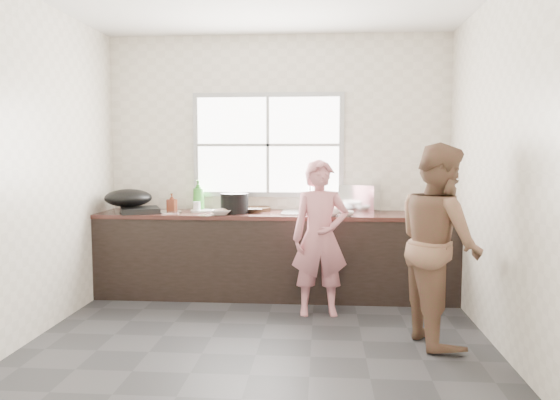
# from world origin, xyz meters

# --- Properties ---
(floor) EXTENTS (3.60, 3.20, 0.01)m
(floor) POSITION_xyz_m (0.00, 0.00, -0.01)
(floor) COLOR #2B2B2D
(floor) RESTS_ON ground
(wall_back) EXTENTS (3.60, 0.01, 2.70)m
(wall_back) POSITION_xyz_m (0.00, 1.60, 1.35)
(wall_back) COLOR beige
(wall_back) RESTS_ON ground
(wall_left) EXTENTS (0.01, 3.20, 2.70)m
(wall_left) POSITION_xyz_m (-1.80, 0.00, 1.35)
(wall_left) COLOR beige
(wall_left) RESTS_ON ground
(wall_right) EXTENTS (0.01, 3.20, 2.70)m
(wall_right) POSITION_xyz_m (1.80, 0.00, 1.35)
(wall_right) COLOR beige
(wall_right) RESTS_ON ground
(wall_front) EXTENTS (3.60, 0.01, 2.70)m
(wall_front) POSITION_xyz_m (0.00, -1.60, 1.35)
(wall_front) COLOR beige
(wall_front) RESTS_ON ground
(cabinet) EXTENTS (3.60, 0.62, 0.82)m
(cabinet) POSITION_xyz_m (0.00, 1.29, 0.41)
(cabinet) COLOR black
(cabinet) RESTS_ON floor
(countertop) EXTENTS (3.60, 0.64, 0.04)m
(countertop) POSITION_xyz_m (0.00, 1.29, 0.84)
(countertop) COLOR #361B16
(countertop) RESTS_ON cabinet
(sink) EXTENTS (0.55, 0.45, 0.02)m
(sink) POSITION_xyz_m (0.35, 1.29, 0.86)
(sink) COLOR silver
(sink) RESTS_ON countertop
(faucet) EXTENTS (0.02, 0.02, 0.30)m
(faucet) POSITION_xyz_m (0.35, 1.49, 1.01)
(faucet) COLOR silver
(faucet) RESTS_ON countertop
(window_frame) EXTENTS (1.60, 0.05, 1.10)m
(window_frame) POSITION_xyz_m (-0.10, 1.59, 1.55)
(window_frame) COLOR #9EA0A5
(window_frame) RESTS_ON wall_back
(window_glazing) EXTENTS (1.50, 0.01, 1.00)m
(window_glazing) POSITION_xyz_m (-0.10, 1.57, 1.55)
(window_glazing) COLOR white
(window_glazing) RESTS_ON window_frame
(woman) EXTENTS (0.51, 0.37, 1.32)m
(woman) POSITION_xyz_m (0.46, 0.69, 0.66)
(woman) COLOR #CC7A82
(woman) RESTS_ON floor
(person_side) EXTENTS (0.73, 0.86, 1.55)m
(person_side) POSITION_xyz_m (1.39, 0.05, 0.78)
(person_side) COLOR brown
(person_side) RESTS_ON floor
(cutting_board) EXTENTS (0.45, 0.45, 0.04)m
(cutting_board) POSITION_xyz_m (-0.26, 1.46, 0.88)
(cutting_board) COLOR black
(cutting_board) RESTS_ON countertop
(cleaver) EXTENTS (0.19, 0.11, 0.01)m
(cleaver) POSITION_xyz_m (-0.21, 1.24, 0.90)
(cleaver) COLOR silver
(cleaver) RESTS_ON cutting_board
(bowl_mince) EXTENTS (0.21, 0.21, 0.05)m
(bowl_mince) POSITION_xyz_m (-0.52, 1.08, 0.89)
(bowl_mince) COLOR silver
(bowl_mince) RESTS_ON countertop
(bowl_crabs) EXTENTS (0.26, 0.26, 0.07)m
(bowl_crabs) POSITION_xyz_m (0.53, 1.08, 0.89)
(bowl_crabs) COLOR white
(bowl_crabs) RESTS_ON countertop
(bowl_held) EXTENTS (0.20, 0.20, 0.06)m
(bowl_held) POSITION_xyz_m (0.71, 1.08, 0.89)
(bowl_held) COLOR silver
(bowl_held) RESTS_ON countertop
(black_pot) EXTENTS (0.31, 0.31, 0.20)m
(black_pot) POSITION_xyz_m (-0.40, 1.21, 0.96)
(black_pot) COLOR black
(black_pot) RESTS_ON countertop
(plate_food) EXTENTS (0.24, 0.24, 0.02)m
(plate_food) POSITION_xyz_m (-0.76, 1.33, 0.87)
(plate_food) COLOR silver
(plate_food) RESTS_ON countertop
(bottle_green) EXTENTS (0.15, 0.15, 0.33)m
(bottle_green) POSITION_xyz_m (-0.82, 1.42, 1.02)
(bottle_green) COLOR #368C2D
(bottle_green) RESTS_ON countertop
(bottle_brown_tall) EXTENTS (0.09, 0.09, 0.18)m
(bottle_brown_tall) POSITION_xyz_m (-1.06, 1.27, 0.95)
(bottle_brown_tall) COLOR #502114
(bottle_brown_tall) RESTS_ON countertop
(bottle_brown_short) EXTENTS (0.15, 0.15, 0.18)m
(bottle_brown_short) POSITION_xyz_m (-0.45, 1.52, 0.95)
(bottle_brown_short) COLOR #422910
(bottle_brown_short) RESTS_ON countertop
(glass_jar) EXTENTS (0.09, 0.09, 0.11)m
(glass_jar) POSITION_xyz_m (-0.81, 1.28, 0.91)
(glass_jar) COLOR white
(glass_jar) RESTS_ON countertop
(burner) EXTENTS (0.49, 0.49, 0.06)m
(burner) POSITION_xyz_m (-1.37, 1.18, 0.89)
(burner) COLOR black
(burner) RESTS_ON countertop
(wok) EXTENTS (0.60, 0.60, 0.18)m
(wok) POSITION_xyz_m (-1.50, 1.21, 1.01)
(wok) COLOR black
(wok) RESTS_ON burner
(dish_rack) EXTENTS (0.44, 0.38, 0.28)m
(dish_rack) POSITION_xyz_m (0.86, 1.48, 1.00)
(dish_rack) COLOR silver
(dish_rack) RESTS_ON countertop
(pot_lid_left) EXTENTS (0.34, 0.34, 0.01)m
(pot_lid_left) POSITION_xyz_m (-1.08, 1.22, 0.87)
(pot_lid_left) COLOR silver
(pot_lid_left) RESTS_ON countertop
(pot_lid_right) EXTENTS (0.33, 0.33, 0.01)m
(pot_lid_right) POSITION_xyz_m (-1.10, 1.28, 0.87)
(pot_lid_right) COLOR #A8ABAF
(pot_lid_right) RESTS_ON countertop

